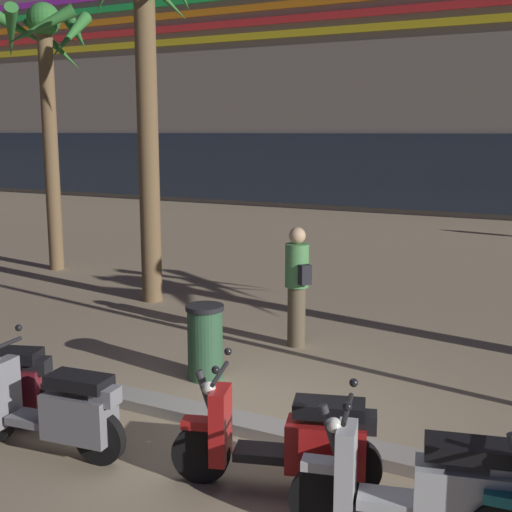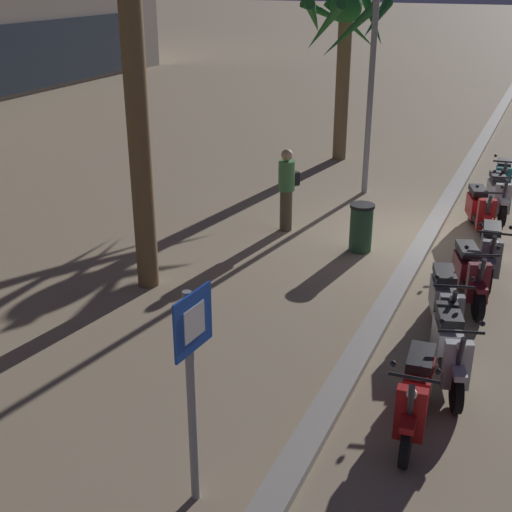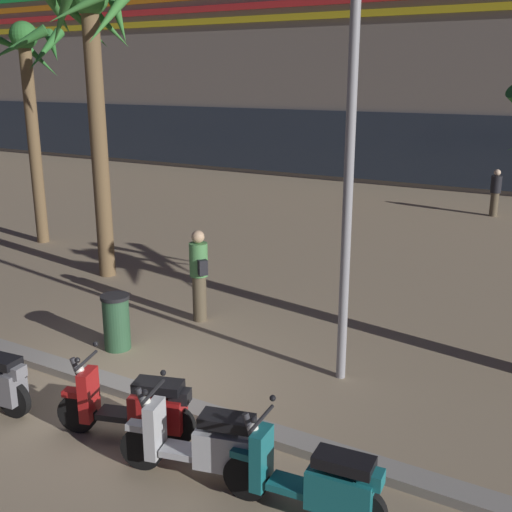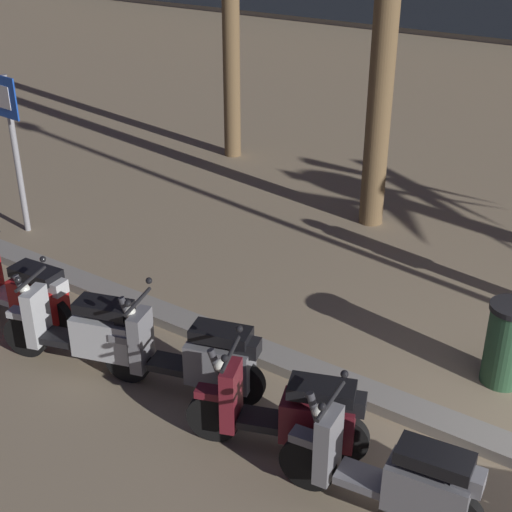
% 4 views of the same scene
% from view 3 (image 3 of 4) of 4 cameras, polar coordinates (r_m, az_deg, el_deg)
% --- Properties ---
extents(ground_plane, '(200.00, 200.00, 0.00)m').
position_cam_3_polar(ground_plane, '(9.60, -10.96, -11.76)').
color(ground_plane, '#9E896B').
extents(curb_strip, '(60.00, 0.36, 0.12)m').
position_cam_3_polar(curb_strip, '(9.48, -11.55, -11.76)').
color(curb_strip, gray).
rests_on(curb_strip, ground).
extents(mall_facade_backdrop, '(50.83, 15.85, 14.62)m').
position_cam_3_polar(mall_facade_backdrop, '(34.84, 13.97, 20.37)').
color(mall_facade_backdrop, gray).
rests_on(mall_facade_backdrop, ground).
extents(scooter_red_mid_front, '(1.78, 0.81, 1.17)m').
position_cam_3_polar(scooter_red_mid_front, '(8.19, -10.87, -13.32)').
color(scooter_red_mid_front, black).
rests_on(scooter_red_mid_front, ground).
extents(scooter_silver_far_back, '(1.74, 0.73, 1.17)m').
position_cam_3_polar(scooter_silver_far_back, '(7.37, -4.82, -16.64)').
color(scooter_silver_far_back, black).
rests_on(scooter_silver_far_back, ground).
extents(scooter_teal_tail_end, '(1.80, 0.56, 1.17)m').
position_cam_3_polar(scooter_teal_tail_end, '(6.83, 5.36, -19.72)').
color(scooter_teal_tail_end, black).
rests_on(scooter_teal_tail_end, ground).
extents(palm_tree_mid_walkway, '(2.21, 2.15, 6.42)m').
position_cam_3_polar(palm_tree_mid_walkway, '(14.23, -14.65, 16.88)').
color(palm_tree_mid_walkway, brown).
rests_on(palm_tree_mid_walkway, ground).
extents(palm_tree_far_corner, '(2.21, 2.26, 5.77)m').
position_cam_3_polar(palm_tree_far_corner, '(17.84, -20.00, 14.93)').
color(palm_tree_far_corner, brown).
rests_on(palm_tree_far_corner, ground).
extents(pedestrian_strolling_near_curb, '(0.45, 0.40, 1.74)m').
position_cam_3_polar(pedestrian_strolling_near_curb, '(11.60, -5.20, -1.57)').
color(pedestrian_strolling_near_curb, brown).
rests_on(pedestrian_strolling_near_curb, ground).
extents(pedestrian_window_shopping, '(0.34, 0.34, 1.54)m').
position_cam_3_polar(pedestrian_window_shopping, '(21.89, 20.93, 5.47)').
color(pedestrian_window_shopping, brown).
rests_on(pedestrian_window_shopping, ground).
extents(litter_bin, '(0.48, 0.48, 0.95)m').
position_cam_3_polar(litter_bin, '(10.77, -12.58, -5.84)').
color(litter_bin, '#2D5638').
rests_on(litter_bin, ground).
extents(street_lamp, '(0.36, 0.36, 6.18)m').
position_cam_3_polar(street_lamp, '(8.82, 8.62, 11.84)').
color(street_lamp, '#939399').
rests_on(street_lamp, ground).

